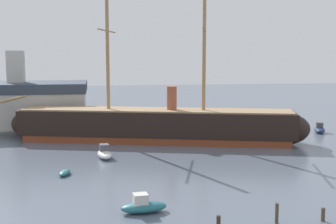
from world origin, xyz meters
name	(u,v)px	position (x,y,z in m)	size (l,w,h in m)	color
tall_ship	(155,125)	(-3.46, 48.46, 3.00)	(56.80, 21.03, 27.99)	brown
motorboat_foreground_left	(143,206)	(-9.43, 13.08, 0.67)	(4.67, 2.26, 1.90)	#236670
dinghy_mid_left	(65,173)	(-17.89, 28.18, 0.33)	(1.93, 3.00, 0.66)	#236670
motorboat_alongside_bow	(105,153)	(-12.67, 37.03, 0.72)	(2.67, 5.08, 2.04)	silver
motorboat_far_right	(319,129)	(29.89, 52.31, 0.70)	(3.63, 5.16, 2.00)	#1E284C
dinghy_distant_centre	(165,125)	(0.90, 65.61, 0.29)	(2.61, 2.10, 0.57)	#7FB2D6
mooring_piling_nearest	(323,214)	(6.68, 8.18, 0.63)	(0.36, 0.36, 1.27)	#4C3D2D
mooring_piling_right_pair	(277,213)	(2.26, 8.39, 0.94)	(0.32, 0.32, 1.88)	#4C3D2D
mooring_piling_midwater	(218,224)	(-3.49, 7.41, 0.71)	(0.36, 0.36, 1.42)	#382B1E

